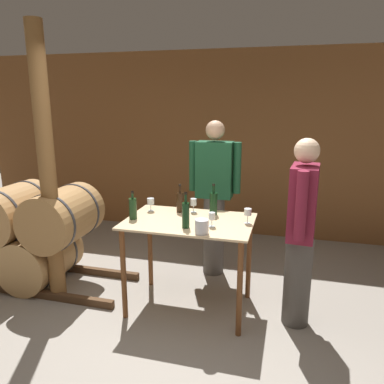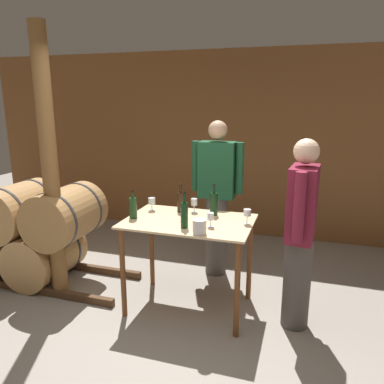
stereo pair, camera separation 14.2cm
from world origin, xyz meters
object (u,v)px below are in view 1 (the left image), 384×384
object	(u,v)px
wine_bottle_center	(186,214)
wine_bottle_right	(213,203)
wine_glass_near_left	(151,202)
wine_bottle_far_left	(133,208)
wine_glass_near_center	(193,203)
person_host	(214,195)
wine_glass_near_right	(212,217)
wooden_post	(47,169)
wine_bottle_left	(180,201)
wine_glass_far_side	(248,212)
ice_bucket	(202,227)
person_visitor_with_scarf	(301,230)

from	to	relation	value
wine_bottle_center	wine_bottle_right	xyz separation A→B (m)	(0.15, 0.44, -0.01)
wine_bottle_center	wine_glass_near_left	bearing A→B (deg)	140.51
wine_bottle_far_left	wine_glass_near_center	xyz separation A→B (m)	(0.50, 0.36, -0.01)
wine_bottle_center	wine_glass_near_left	size ratio (longest dim) A/B	2.44
wine_bottle_right	person_host	xyz separation A→B (m)	(-0.11, 0.58, -0.07)
wine_bottle_center	wine_glass_near_right	xyz separation A→B (m)	(0.22, 0.09, -0.03)
wooden_post	wine_bottle_left	size ratio (longest dim) A/B	9.36
wine_glass_far_side	wine_bottle_center	bearing A→B (deg)	-152.98
wine_bottle_left	wine_glass_near_right	xyz separation A→B (m)	(0.40, -0.35, -0.02)
wooden_post	wine_glass_far_side	world-z (taller)	wooden_post
wooden_post	wine_bottle_right	xyz separation A→B (m)	(1.55, 0.40, -0.33)
wine_glass_near_left	ice_bucket	distance (m)	0.83
wooden_post	person_host	size ratio (longest dim) A/B	1.51
wine_glass_near_left	ice_bucket	bearing A→B (deg)	-37.87
ice_bucket	person_visitor_with_scarf	distance (m)	0.87
person_host	wine_glass_near_center	bearing A→B (deg)	-99.83
wooden_post	wine_glass_near_right	distance (m)	1.65
wine_glass_near_left	wooden_post	bearing A→B (deg)	-158.71
wine_bottle_far_left	person_host	distance (m)	1.09
wine_bottle_center	person_visitor_with_scarf	world-z (taller)	person_visitor_with_scarf
wine_bottle_far_left	person_host	size ratio (longest dim) A/B	0.15
wine_bottle_left	wine_bottle_center	distance (m)	0.48
wine_glass_near_right	person_host	bearing A→B (deg)	100.49
wine_bottle_center	wooden_post	bearing A→B (deg)	178.23
wine_glass_far_side	ice_bucket	bearing A→B (deg)	-132.48
wine_bottle_center	ice_bucket	xyz separation A→B (m)	(0.17, -0.11, -0.06)
wooden_post	wine_bottle_far_left	xyz separation A→B (m)	(0.85, 0.07, -0.34)
wine_bottle_left	wine_glass_near_center	distance (m)	0.13
wooden_post	ice_bucket	xyz separation A→B (m)	(1.57, -0.15, -0.39)
wine_glass_near_center	wine_glass_far_side	distance (m)	0.60
wooden_post	wine_glass_near_center	xyz separation A→B (m)	(1.34, 0.43, -0.35)
wine_bottle_far_left	wine_glass_near_center	distance (m)	0.61
wine_bottle_center	wine_glass_near_right	bearing A→B (deg)	22.06
wine_bottle_right	wine_glass_near_center	xyz separation A→B (m)	(-0.21, 0.03, -0.02)
person_host	ice_bucket	bearing A→B (deg)	-83.49
wine_glass_near_right	wine_glass_far_side	size ratio (longest dim) A/B	0.94
wine_glass_far_side	person_visitor_with_scarf	world-z (taller)	person_visitor_with_scarf
wine_bottle_center	wine_glass_near_left	world-z (taller)	wine_bottle_center
ice_bucket	wine_glass_near_left	bearing A→B (deg)	142.13
wine_glass_near_left	person_visitor_with_scarf	bearing A→B (deg)	-7.61
wine_glass_near_left	wine_bottle_far_left	bearing A→B (deg)	-103.02
wine_bottle_right	wine_glass_far_side	distance (m)	0.40
wine_bottle_right	person_host	world-z (taller)	person_host
wine_glass_near_left	wine_glass_far_side	xyz separation A→B (m)	(1.00, -0.14, 0.01)
person_host	wine_glass_far_side	bearing A→B (deg)	-58.42
wine_glass_near_right	person_visitor_with_scarf	world-z (taller)	person_visitor_with_scarf
wine_bottle_right	wine_glass_near_center	bearing A→B (deg)	172.74
person_host	person_visitor_with_scarf	distance (m)	1.25
wine_glass_far_side	person_host	size ratio (longest dim) A/B	0.08
wine_glass_near_right	wine_bottle_left	bearing A→B (deg)	138.63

